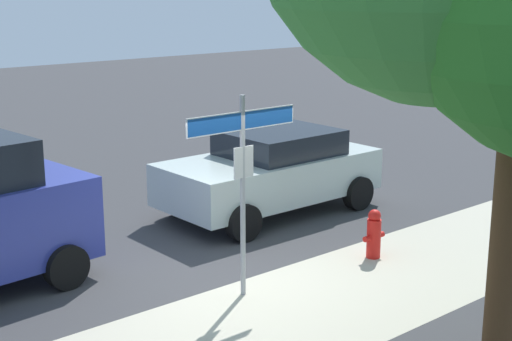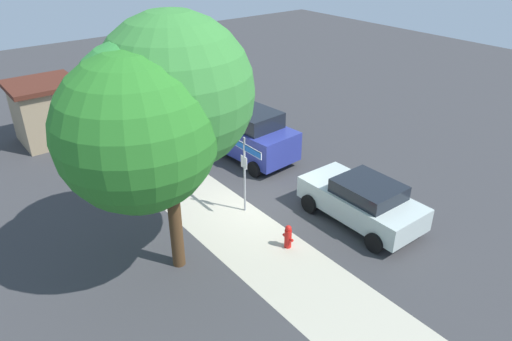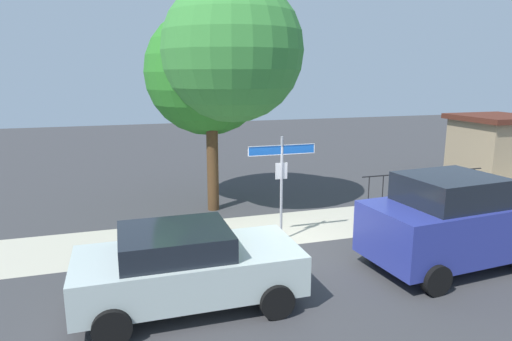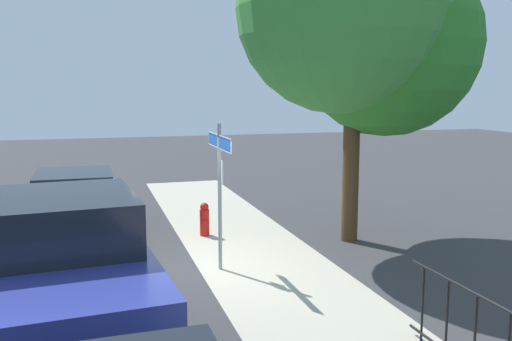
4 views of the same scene
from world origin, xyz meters
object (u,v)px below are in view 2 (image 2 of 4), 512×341
car_blue (250,135)px  utility_shed (47,111)px  fire_hydrant (288,236)px  street_sign (244,159)px  car_silver (362,200)px  shade_tree (154,109)px  car_black (186,106)px

car_blue → utility_shed: bearing=36.0°
fire_hydrant → car_blue: bearing=-26.7°
utility_shed → fire_hydrant: 13.09m
street_sign → car_silver: bearing=-137.2°
car_blue → shade_tree: bearing=118.7°
car_silver → car_black: size_ratio=0.94×
street_sign → car_black: 8.38m
street_sign → car_silver: size_ratio=0.67×
shade_tree → car_blue: shade_tree is taller
car_silver → car_black: (10.84, 0.24, 0.18)m
shade_tree → car_silver: size_ratio=1.70×
fire_hydrant → utility_shed: bearing=14.2°
car_silver → car_black: car_black is taller
street_sign → shade_tree: shade_tree is taller
car_silver → car_blue: bearing=-0.0°
utility_shed → car_silver: bearing=-155.1°
street_sign → shade_tree: size_ratio=0.39×
utility_shed → shade_tree: bearing=-179.8°
car_blue → utility_shed: (7.04, 6.03, 0.34)m
car_blue → utility_shed: 9.28m
street_sign → fire_hydrant: 2.94m
car_blue → car_black: bearing=-2.0°
shade_tree → fire_hydrant: size_ratio=9.04×
car_silver → fire_hydrant: 2.91m
street_sign → utility_shed: 10.76m
street_sign → car_silver: (-2.87, -2.65, -1.17)m
fire_hydrant → car_black: bearing=-14.1°
shade_tree → car_blue: (3.93, -5.99, -3.66)m
car_silver → fire_hydrant: (0.40, 2.85, -0.41)m
shade_tree → street_sign: bearing=-77.0°
shade_tree → car_blue: size_ratio=1.67×
shade_tree → fire_hydrant: 5.62m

